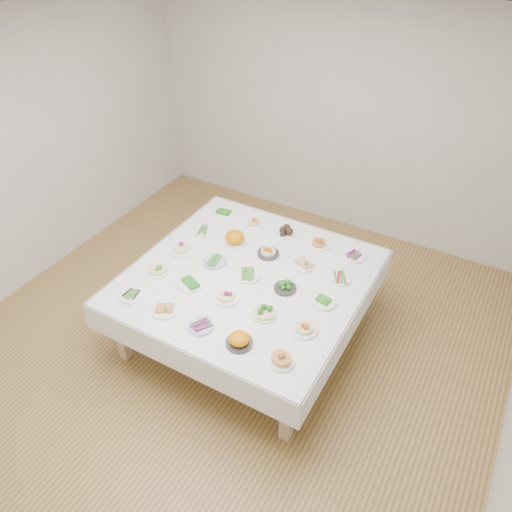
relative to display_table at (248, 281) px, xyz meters
The scene contains 27 objects.
room_envelope 1.16m from the display_table, 117.88° to the right, with size 5.02×5.02×2.81m.
display_table is the anchor object (origin of this frame).
dish_0 1.06m from the display_table, 134.94° to the right, with size 0.22×0.22×0.05m.
dish_1 0.85m from the display_table, 116.44° to the right, with size 0.23×0.23×0.10m.
dish_2 0.76m from the display_table, 90.11° to the right, with size 0.21×0.21×0.05m.
dish_3 0.85m from the display_table, 64.15° to the right, with size 0.22×0.22×0.12m.
dish_4 1.07m from the display_table, 45.66° to the right, with size 0.20×0.20×0.12m.
dish_5 0.84m from the display_table, 153.49° to the right, with size 0.21×0.21×0.12m.
dish_6 0.54m from the display_table, 135.04° to the right, with size 0.23×0.23×0.10m.
dish_7 0.39m from the display_table, 89.78° to the right, with size 0.21×0.21×0.10m.
dish_8 0.55m from the display_table, 44.57° to the right, with size 0.23×0.23×0.13m.
dish_9 0.85m from the display_table, 26.49° to the right, with size 0.21×0.21×0.12m.
dish_10 0.76m from the display_table, behind, with size 0.23×0.23×0.13m.
dish_11 0.39m from the display_table, behind, with size 0.23×0.23×0.06m.
dish_12 0.10m from the display_table, 65.78° to the right, with size 0.26×0.24×0.06m.
dish_13 0.40m from the display_table, ahead, with size 0.20×0.20×0.08m.
dish_14 0.76m from the display_table, ahead, with size 0.22×0.22×0.09m.
dish_15 0.85m from the display_table, 153.74° to the left, with size 0.22×0.21×0.05m.
dish_16 0.53m from the display_table, 135.01° to the left, with size 0.21×0.21×0.12m.
dish_17 0.39m from the display_table, 88.72° to the left, with size 0.21×0.21×0.12m.
dish_18 0.55m from the display_table, 44.83° to the left, with size 0.21×0.21×0.10m.
dish_19 0.84m from the display_table, 26.03° to the left, with size 0.24×0.22×0.06m.
dish_20 1.08m from the display_table, 134.78° to the left, with size 0.22×0.22×0.10m.
dish_21 0.84m from the display_table, 116.35° to the left, with size 0.21×0.21×0.11m.
dish_22 0.76m from the display_table, 89.68° to the left, with size 0.21×0.21×0.10m.
dish_23 0.84m from the display_table, 62.86° to the left, with size 0.21×0.21×0.12m.
dish_24 1.06m from the display_table, 45.08° to the left, with size 0.22×0.22×0.05m.
Camera 1 is at (1.90, -2.87, 3.72)m, focal length 35.00 mm.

